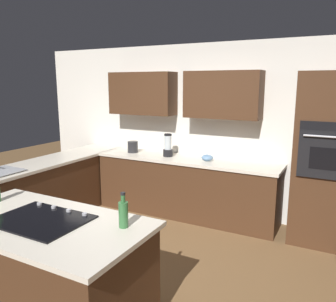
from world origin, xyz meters
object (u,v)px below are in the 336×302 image
Objects in this scene: blender at (168,147)px; kettle at (133,147)px; cooktop at (41,219)px; second_bottle at (123,213)px; wall_oven at (329,160)px; mixing_bowl at (207,158)px.

blender is 1.93× the size of kettle.
cooktop is 0.72m from second_bottle.
blender is at bearing -84.82° from cooktop.
blender is at bearing -69.56° from second_bottle.
second_bottle is at bearing -162.96° from cooktop.
wall_oven is 11.81× the size of kettle.
cooktop is 2.72m from mixing_bowl.
kettle is at bearing 0.00° from mixing_bowl.
cooktop is 2.67× the size of second_bottle.
second_bottle is at bearing 122.39° from kettle.
cooktop is at bearing 53.30° from wall_oven.
wall_oven reaches higher than kettle.
blender is at bearing -0.04° from wall_oven.
wall_oven is 2.90m from kettle.
kettle is 0.64× the size of second_bottle.
second_bottle reaches higher than mixing_bowl.
mixing_bowl is (-0.41, -2.69, 0.04)m from cooktop.
second_bottle is at bearing 110.44° from blender.
wall_oven is at bearing 179.97° from kettle.
blender is 2.08× the size of mixing_bowl.
cooktop is 2.84m from kettle.
mixing_bowl is (-0.65, 0.00, -0.11)m from blender.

